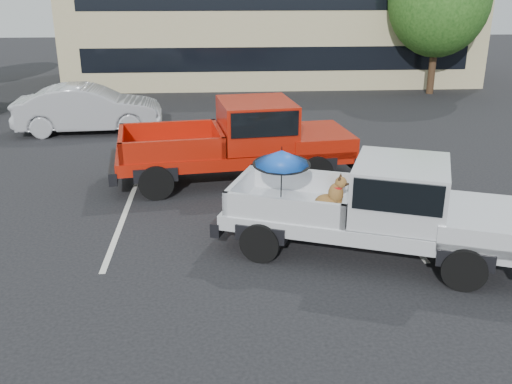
% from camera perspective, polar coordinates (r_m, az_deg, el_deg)
% --- Properties ---
extents(ground, '(90.00, 90.00, 0.00)m').
position_cam_1_polar(ground, '(10.99, 0.95, -6.43)').
color(ground, black).
rests_on(ground, ground).
extents(stripe_left, '(0.12, 5.00, 0.01)m').
position_cam_1_polar(stripe_left, '(12.95, -13.18, -2.66)').
color(stripe_left, silver).
rests_on(stripe_left, ground).
extents(stripe_right, '(0.12, 5.00, 0.01)m').
position_cam_1_polar(stripe_right, '(13.34, 13.16, -1.96)').
color(stripe_right, silver).
rests_on(stripe_right, ground).
extents(motel_building, '(20.40, 8.40, 6.30)m').
position_cam_1_polar(motel_building, '(30.93, 1.43, 17.22)').
color(motel_building, tan).
rests_on(motel_building, ground).
extents(silver_pickup, '(6.02, 3.85, 2.06)m').
position_cam_1_polar(silver_pickup, '(10.90, 12.81, -1.14)').
color(silver_pickup, black).
rests_on(silver_pickup, ground).
extents(red_pickup, '(6.52, 2.96, 2.07)m').
position_cam_1_polar(red_pickup, '(14.84, -0.67, 5.50)').
color(red_pickup, black).
rests_on(red_pickup, ground).
extents(silver_sedan, '(4.99, 2.03, 1.61)m').
position_cam_1_polar(silver_sedan, '(20.60, -16.37, 8.00)').
color(silver_sedan, '#ABADB3').
rests_on(silver_sedan, ground).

